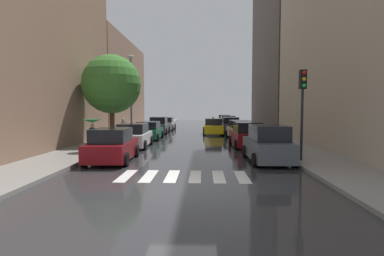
{
  "coord_description": "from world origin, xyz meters",
  "views": [
    {
      "loc": [
        0.75,
        -9.9,
        2.62
      ],
      "look_at": [
        -0.25,
        17.16,
        0.9
      ],
      "focal_mm": 28.61,
      "sensor_mm": 36.0,
      "label": 1
    }
  ],
  "objects_px": {
    "parked_car_right_nearest": "(268,145)",
    "pedestrian_foreground": "(123,128)",
    "parked_car_right_fifth": "(228,123)",
    "lamp_post_left": "(131,90)",
    "traffic_light_right_corner": "(303,95)",
    "parked_car_right_second": "(247,135)",
    "parked_car_left_fifth": "(166,124)",
    "parked_car_right_fourth": "(231,125)",
    "taxi_midroad": "(213,127)",
    "parked_car_left_fourth": "(159,126)",
    "parked_car_left_second": "(134,136)",
    "pedestrian_near_tree": "(92,128)",
    "parked_car_right_third": "(239,130)",
    "parked_car_right_sixth": "(224,121)",
    "parked_car_left_third": "(149,131)",
    "parked_car_left_nearest": "(112,146)",
    "street_tree_left": "(112,84)"
  },
  "relations": [
    {
      "from": "parked_car_right_fifth",
      "to": "pedestrian_foreground",
      "type": "relative_size",
      "value": 2.52
    },
    {
      "from": "parked_car_right_fourth",
      "to": "taxi_midroad",
      "type": "distance_m",
      "value": 2.82
    },
    {
      "from": "parked_car_left_second",
      "to": "parked_car_right_sixth",
      "type": "bearing_deg",
      "value": -18.98
    },
    {
      "from": "parked_car_left_third",
      "to": "parked_car_right_sixth",
      "type": "bearing_deg",
      "value": -21.67
    },
    {
      "from": "parked_car_right_nearest",
      "to": "parked_car_right_second",
      "type": "xyz_separation_m",
      "value": [
        -0.18,
        5.93,
        -0.04
      ]
    },
    {
      "from": "parked_car_left_third",
      "to": "traffic_light_right_corner",
      "type": "bearing_deg",
      "value": -139.51
    },
    {
      "from": "parked_car_left_nearest",
      "to": "lamp_post_left",
      "type": "relative_size",
      "value": 0.6
    },
    {
      "from": "pedestrian_near_tree",
      "to": "parked_car_right_nearest",
      "type": "bearing_deg",
      "value": -117.74
    },
    {
      "from": "parked_car_right_second",
      "to": "pedestrian_foreground",
      "type": "distance_m",
      "value": 9.87
    },
    {
      "from": "traffic_light_right_corner",
      "to": "parked_car_right_second",
      "type": "bearing_deg",
      "value": 105.13
    },
    {
      "from": "parked_car_right_third",
      "to": "pedestrian_foreground",
      "type": "distance_m",
      "value": 9.94
    },
    {
      "from": "pedestrian_near_tree",
      "to": "parked_car_right_fifth",
      "type": "bearing_deg",
      "value": -38.26
    },
    {
      "from": "parked_car_left_fourth",
      "to": "lamp_post_left",
      "type": "relative_size",
      "value": 0.66
    },
    {
      "from": "parked_car_right_sixth",
      "to": "pedestrian_foreground",
      "type": "distance_m",
      "value": 22.67
    },
    {
      "from": "parked_car_right_second",
      "to": "pedestrian_near_tree",
      "type": "relative_size",
      "value": 2.43
    },
    {
      "from": "parked_car_right_fifth",
      "to": "pedestrian_near_tree",
      "type": "relative_size",
      "value": 2.31
    },
    {
      "from": "parked_car_left_nearest",
      "to": "pedestrian_near_tree",
      "type": "xyz_separation_m",
      "value": [
        -1.89,
        2.44,
        0.75
      ]
    },
    {
      "from": "parked_car_right_fourth",
      "to": "parked_car_right_fifth",
      "type": "xyz_separation_m",
      "value": [
        0.12,
        5.37,
        0.01
      ]
    },
    {
      "from": "parked_car_left_fourth",
      "to": "parked_car_right_second",
      "type": "bearing_deg",
      "value": -146.82
    },
    {
      "from": "parked_car_left_second",
      "to": "parked_car_left_third",
      "type": "distance_m",
      "value": 5.26
    },
    {
      "from": "parked_car_left_second",
      "to": "parked_car_left_fourth",
      "type": "relative_size",
      "value": 0.92
    },
    {
      "from": "street_tree_left",
      "to": "traffic_light_right_corner",
      "type": "bearing_deg",
      "value": -32.0
    },
    {
      "from": "parked_car_left_third",
      "to": "taxi_midroad",
      "type": "bearing_deg",
      "value": -44.99
    },
    {
      "from": "parked_car_left_fourth",
      "to": "parked_car_left_fifth",
      "type": "xyz_separation_m",
      "value": [
        0.05,
        5.42,
        -0.08
      ]
    },
    {
      "from": "pedestrian_near_tree",
      "to": "parked_car_right_second",
      "type": "bearing_deg",
      "value": -83.13
    },
    {
      "from": "parked_car_right_fifth",
      "to": "parked_car_right_nearest",
      "type": "bearing_deg",
      "value": 179.28
    },
    {
      "from": "parked_car_left_fourth",
      "to": "pedestrian_near_tree",
      "type": "bearing_deg",
      "value": 172.14
    },
    {
      "from": "parked_car_left_second",
      "to": "pedestrian_near_tree",
      "type": "bearing_deg",
      "value": 150.07
    },
    {
      "from": "parked_car_left_fourth",
      "to": "parked_car_right_fourth",
      "type": "distance_m",
      "value": 7.74
    },
    {
      "from": "parked_car_right_third",
      "to": "street_tree_left",
      "type": "bearing_deg",
      "value": 115.96
    },
    {
      "from": "parked_car_right_nearest",
      "to": "pedestrian_foreground",
      "type": "xyz_separation_m",
      "value": [
        -9.55,
        9.03,
        0.2
      ]
    },
    {
      "from": "pedestrian_foreground",
      "to": "street_tree_left",
      "type": "xyz_separation_m",
      "value": [
        -0.19,
        -2.35,
        3.31
      ]
    },
    {
      "from": "parked_car_right_sixth",
      "to": "street_tree_left",
      "type": "height_order",
      "value": "street_tree_left"
    },
    {
      "from": "parked_car_left_fifth",
      "to": "parked_car_right_second",
      "type": "bearing_deg",
      "value": -155.23
    },
    {
      "from": "parked_car_right_second",
      "to": "taxi_midroad",
      "type": "bearing_deg",
      "value": 8.72
    },
    {
      "from": "pedestrian_foreground",
      "to": "lamp_post_left",
      "type": "bearing_deg",
      "value": 23.51
    },
    {
      "from": "parked_car_left_third",
      "to": "parked_car_right_fifth",
      "type": "xyz_separation_m",
      "value": [
        7.71,
        12.97,
        0.07
      ]
    },
    {
      "from": "parked_car_right_sixth",
      "to": "street_tree_left",
      "type": "relative_size",
      "value": 0.64
    },
    {
      "from": "parked_car_left_fourth",
      "to": "taxi_midroad",
      "type": "xyz_separation_m",
      "value": [
        5.7,
        -0.9,
        -0.05
      ]
    },
    {
      "from": "parked_car_left_second",
      "to": "lamp_post_left",
      "type": "relative_size",
      "value": 0.61
    },
    {
      "from": "parked_car_right_sixth",
      "to": "traffic_light_right_corner",
      "type": "height_order",
      "value": "traffic_light_right_corner"
    },
    {
      "from": "parked_car_left_nearest",
      "to": "taxi_midroad",
      "type": "bearing_deg",
      "value": -21.04
    },
    {
      "from": "parked_car_left_second",
      "to": "parked_car_left_fifth",
      "type": "xyz_separation_m",
      "value": [
        0.08,
        17.17,
        -0.02
      ]
    },
    {
      "from": "parked_car_right_nearest",
      "to": "taxi_midroad",
      "type": "xyz_separation_m",
      "value": [
        -2.16,
        16.24,
        -0.08
      ]
    },
    {
      "from": "parked_car_left_third",
      "to": "parked_car_right_sixth",
      "type": "height_order",
      "value": "parked_car_right_sixth"
    },
    {
      "from": "parked_car_right_third",
      "to": "parked_car_right_sixth",
      "type": "bearing_deg",
      "value": -1.89
    },
    {
      "from": "parked_car_left_fifth",
      "to": "parked_car_right_nearest",
      "type": "bearing_deg",
      "value": -160.79
    },
    {
      "from": "parked_car_right_sixth",
      "to": "parked_car_left_fourth",
      "type": "bearing_deg",
      "value": 148.44
    },
    {
      "from": "taxi_midroad",
      "to": "parked_car_left_second",
      "type": "bearing_deg",
      "value": 151.75
    },
    {
      "from": "parked_car_right_second",
      "to": "parked_car_right_fourth",
      "type": "distance_m",
      "value": 12.32
    }
  ]
}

